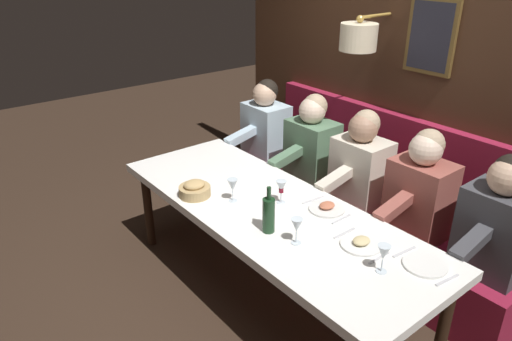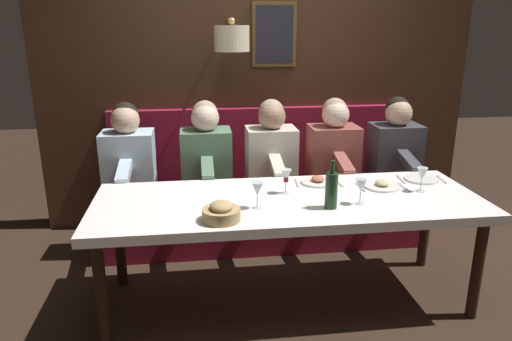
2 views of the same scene
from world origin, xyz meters
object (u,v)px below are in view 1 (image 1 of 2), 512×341
object	(u,v)px
dining_table	(269,215)
wine_bottle	(269,215)
wine_glass_1	(384,253)
wine_glass_3	(297,226)
diner_far	(311,144)
wine_glass_2	(233,186)
diner_middle	(361,164)
wine_glass_0	(281,187)
diner_farthest	(265,125)
diner_near	(420,189)
bread_bowl	(195,189)
diner_nearest	(497,221)

from	to	relation	value
dining_table	wine_bottle	size ratio (longest dim) A/B	8.28
wine_glass_1	wine_glass_3	world-z (taller)	same
diner_far	wine_glass_1	world-z (taller)	diner_far
wine_glass_1	wine_glass_2	bearing A→B (deg)	98.08
diner_middle	diner_far	xyz separation A→B (m)	(0.00, 0.53, 0.00)
diner_middle	wine_bottle	size ratio (longest dim) A/B	2.64
dining_table	wine_glass_0	xyz separation A→B (m)	(0.10, -0.00, 0.18)
wine_glass_1	dining_table	bearing A→B (deg)	91.34
diner_farthest	diner_far	bearing A→B (deg)	-90.00
diner_far	diner_near	bearing A→B (deg)	-90.00
diner_middle	diner_near	bearing A→B (deg)	-90.00
wine_glass_0	wine_bottle	size ratio (longest dim) A/B	0.55
wine_glass_0	wine_bottle	distance (m)	0.37
diner_far	bread_bowl	world-z (taller)	diner_far
diner_near	wine_glass_0	size ratio (longest dim) A/B	4.82
diner_middle	wine_glass_1	xyz separation A→B (m)	(-0.86, -0.87, 0.04)
dining_table	diner_far	bearing A→B (deg)	29.54
diner_farthest	wine_glass_0	distance (m)	1.36
diner_near	diner_middle	bearing A→B (deg)	90.00
diner_near	wine_glass_2	size ratio (longest dim) A/B	4.82
diner_middle	wine_glass_2	bearing A→B (deg)	166.28
bread_bowl	wine_glass_3	bearing A→B (deg)	-80.24
wine_glass_3	diner_middle	bearing A→B (deg)	20.85
diner_near	wine_bottle	bearing A→B (deg)	163.00
diner_near	wine_glass_1	bearing A→B (deg)	-157.82
wine_glass_1	wine_bottle	bearing A→B (deg)	107.51
bread_bowl	diner_middle	bearing A→B (deg)	-21.95
diner_nearest	wine_bottle	xyz separation A→B (m)	(-1.08, 0.86, 0.04)
diner_near	wine_glass_2	world-z (taller)	diner_near
diner_nearest	diner_middle	xyz separation A→B (m)	(0.00, 1.06, 0.00)
diner_far	wine_glass_1	bearing A→B (deg)	-121.58
wine_glass_2	wine_bottle	distance (m)	0.45
diner_farthest	diner_nearest	bearing A→B (deg)	-90.00
wine_bottle	wine_glass_3	bearing A→B (deg)	-77.86
diner_nearest	wine_bottle	distance (m)	1.38
wine_bottle	diner_middle	bearing A→B (deg)	10.18
diner_farthest	wine_bottle	bearing A→B (deg)	-128.96
dining_table	diner_middle	distance (m)	0.89
wine_glass_2	wine_bottle	world-z (taller)	wine_bottle
diner_near	wine_glass_1	xyz separation A→B (m)	(-0.86, -0.35, 0.04)
diner_farthest	wine_glass_0	xyz separation A→B (m)	(-0.78, -1.11, 0.04)
wine_glass_1	bread_bowl	distance (m)	1.39
wine_glass_1	wine_bottle	xyz separation A→B (m)	(-0.21, 0.68, -0.00)
dining_table	diner_nearest	distance (m)	1.40
dining_table	wine_bottle	distance (m)	0.34
wine_glass_0	wine_glass_3	size ratio (longest dim) A/B	1.00
wine_bottle	bread_bowl	bearing A→B (deg)	99.04
diner_near	wine_glass_3	distance (m)	1.04
wine_bottle	diner_near	bearing A→B (deg)	-17.00
diner_near	diner_middle	world-z (taller)	same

